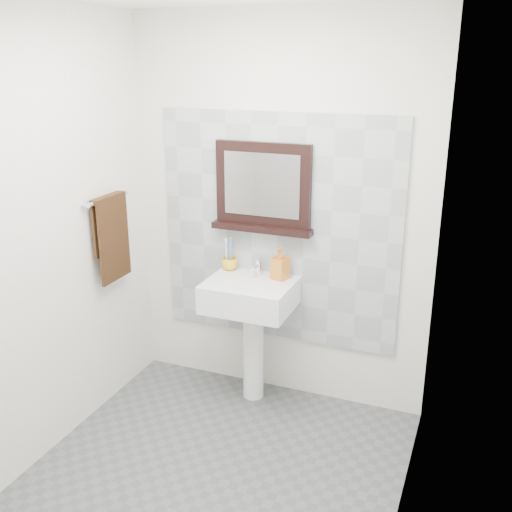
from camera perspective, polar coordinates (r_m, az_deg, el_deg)
The scene contains 13 objects.
floor at distance 3.52m, azimuth -4.62°, elevation -20.74°, with size 2.00×2.20×0.01m, color #525456.
back_wall at distance 3.86m, azimuth 2.15°, elevation 3.94°, with size 2.00×0.01×2.50m, color silver.
front_wall at distance 2.06m, azimuth -19.44°, elevation -10.79°, with size 2.00×0.01×2.50m, color silver.
left_wall at distance 3.44m, azimuth -20.27°, elevation 0.97°, with size 0.01×2.20×2.50m, color silver.
right_wall at distance 2.62m, azimuth 14.72°, elevation -3.92°, with size 0.01×2.20×2.50m, color silver.
splashback at distance 3.87m, azimuth 2.08°, elevation 2.47°, with size 1.60×0.02×1.50m, color #A4ADB1.
pedestal_sink at distance 3.88m, azimuth -0.52°, elevation -4.93°, with size 0.55×0.44×0.96m.
toothbrush_cup at distance 4.00m, azimuth -2.53°, elevation -0.76°, with size 0.10×0.10×0.08m, color yellow.
toothbrushes at distance 3.98m, azimuth -2.57°, elevation 0.37°, with size 0.05×0.04×0.21m.
soap_dispenser at distance 3.82m, azimuth 2.31°, elevation -0.72°, with size 0.09×0.10×0.21m, color #C64D17.
framed_mirror at distance 3.81m, azimuth 0.68°, elevation 6.36°, with size 0.67×0.11×0.57m.
towel_bar at distance 3.83m, azimuth -13.95°, elevation 5.32°, with size 0.07×0.40×0.03m.
hand_towel at distance 3.88m, azimuth -13.62°, elevation 2.30°, with size 0.06×0.30×0.55m.
Camera 1 is at (1.25, -2.42, 2.23)m, focal length 42.00 mm.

